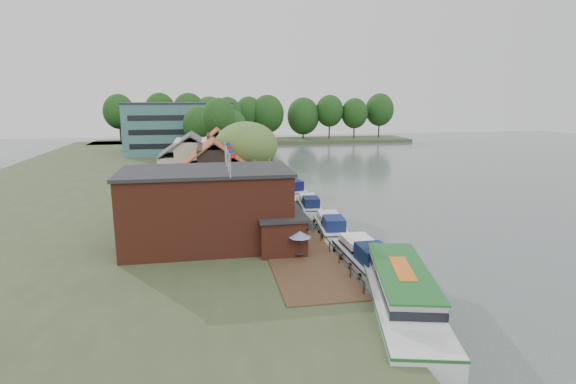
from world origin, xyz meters
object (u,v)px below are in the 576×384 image
cruiser_2 (309,202)px  swan (365,294)px  cottage_c (218,154)px  umbrella_2 (293,229)px  umbrella_5 (280,204)px  tour_boat (403,294)px  cruiser_3 (288,186)px  pub (229,207)px  cruiser_1 (331,223)px  umbrella_0 (300,244)px  umbrella_1 (299,234)px  umbrella_3 (298,219)px  hotel_block (180,128)px  cruiser_0 (365,253)px  umbrella_4 (283,214)px  cottage_b (192,163)px  willow (247,160)px  cottage_a (214,174)px  cruiser_4 (279,175)px

cruiser_2 → swan: 26.25m
cottage_c → umbrella_2: size_ratio=3.58×
umbrella_5 → tour_boat: umbrella_5 is taller
swan → cruiser_3: bearing=88.9°
swan → cruiser_2: bearing=86.3°
umbrella_2 → pub: bearing=176.4°
cruiser_2 → cruiser_3: bearing=100.0°
cruiser_1 → umbrella_0: bearing=-114.0°
umbrella_1 → umbrella_3: (0.94, 5.01, 0.00)m
hotel_block → umbrella_0: (13.75, -76.04, -4.86)m
umbrella_5 → cruiser_0: umbrella_5 is taller
umbrella_4 → tour_boat: 20.39m
tour_boat → swan: tour_boat is taller
cottage_b → umbrella_5: 18.68m
umbrella_4 → umbrella_5: bearing=84.5°
umbrella_0 → umbrella_4: size_ratio=1.00×
umbrella_0 → swan: (3.75, -6.19, -2.07)m
pub → cruiser_1: 12.66m
pub → umbrella_0: pub is taller
umbrella_3 → umbrella_2: bearing=-109.8°
cruiser_0 → tour_boat: 9.11m
willow → tour_boat: willow is taller
hotel_block → swan: 84.35m
pub → willow: willow is taller
tour_boat → swan: (-1.40, 3.43, -1.42)m
cruiser_0 → cruiser_2: cruiser_0 is taller
cottage_b → tour_boat: cottage_b is taller
pub → cottage_a: bearing=93.8°
umbrella_1 → swan: umbrella_1 is taller
umbrella_3 → umbrella_4: bearing=116.8°
cottage_c → cruiser_1: 31.72m
umbrella_5 → hotel_block: bearing=103.3°
cottage_b → cruiser_0: size_ratio=0.91×
cottage_c → cruiser_4: cottage_c is taller
umbrella_0 → cruiser_0: 5.80m
pub → cruiser_0: bearing=-25.9°
cruiser_1 → umbrella_3: bearing=-150.0°
umbrella_0 → cruiser_3: size_ratio=0.23×
umbrella_1 → cruiser_1: size_ratio=0.25×
cottage_b → umbrella_4: bearing=-63.1°
cruiser_3 → cottage_b: bearing=169.3°
umbrella_0 → cruiser_1: 11.18m
willow → umbrella_2: willow is taller
umbrella_3 → umbrella_5: 7.07m
willow → cottage_c: bearing=104.0°
cruiser_3 → cruiser_4: cruiser_4 is taller
cottage_c → umbrella_1: size_ratio=3.58×
cottage_b → willow: 9.07m
cottage_b → cruiser_0: cottage_b is taller
umbrella_3 → cruiser_4: (3.18, 32.59, -1.03)m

